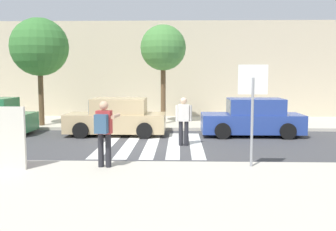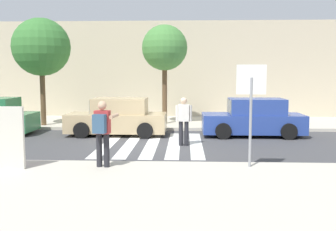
# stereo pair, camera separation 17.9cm
# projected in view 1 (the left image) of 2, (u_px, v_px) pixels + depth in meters

# --- Properties ---
(ground_plane) EXTENTS (120.00, 120.00, 0.00)m
(ground_plane) POSITION_uv_depth(u_px,v_px,m) (152.00, 145.00, 14.11)
(ground_plane) COLOR #424244
(sidewalk_near) EXTENTS (60.00, 6.00, 0.14)m
(sidewalk_near) POSITION_uv_depth(u_px,v_px,m) (129.00, 197.00, 7.94)
(sidewalk_near) COLOR beige
(sidewalk_near) RESTS_ON ground
(sidewalk_far) EXTENTS (60.00, 4.80, 0.14)m
(sidewalk_far) POSITION_uv_depth(u_px,v_px,m) (160.00, 123.00, 20.06)
(sidewalk_far) COLOR beige
(sidewalk_far) RESTS_ON ground
(building_facade_far) EXTENTS (56.00, 4.00, 5.51)m
(building_facade_far) POSITION_uv_depth(u_px,v_px,m) (164.00, 70.00, 24.15)
(building_facade_far) COLOR beige
(building_facade_far) RESTS_ON ground
(crosswalk_stripe_0) EXTENTS (0.44, 5.20, 0.01)m
(crosswalk_stripe_0) POSITION_uv_depth(u_px,v_px,m) (108.00, 144.00, 14.35)
(crosswalk_stripe_0) COLOR silver
(crosswalk_stripe_0) RESTS_ON ground
(crosswalk_stripe_1) EXTENTS (0.44, 5.20, 0.01)m
(crosswalk_stripe_1) POSITION_uv_depth(u_px,v_px,m) (130.00, 144.00, 14.33)
(crosswalk_stripe_1) COLOR silver
(crosswalk_stripe_1) RESTS_ON ground
(crosswalk_stripe_2) EXTENTS (0.44, 5.20, 0.01)m
(crosswalk_stripe_2) POSITION_uv_depth(u_px,v_px,m) (152.00, 144.00, 14.30)
(crosswalk_stripe_2) COLOR silver
(crosswalk_stripe_2) RESTS_ON ground
(crosswalk_stripe_3) EXTENTS (0.44, 5.20, 0.01)m
(crosswalk_stripe_3) POSITION_uv_depth(u_px,v_px,m) (174.00, 144.00, 14.28)
(crosswalk_stripe_3) COLOR silver
(crosswalk_stripe_3) RESTS_ON ground
(crosswalk_stripe_4) EXTENTS (0.44, 5.20, 0.01)m
(crosswalk_stripe_4) POSITION_uv_depth(u_px,v_px,m) (196.00, 144.00, 14.26)
(crosswalk_stripe_4) COLOR silver
(crosswalk_stripe_4) RESTS_ON ground
(stop_sign) EXTENTS (0.76, 0.08, 2.65)m
(stop_sign) POSITION_uv_depth(u_px,v_px,m) (253.00, 93.00, 10.10)
(stop_sign) COLOR gray
(stop_sign) RESTS_ON sidewalk_near
(photographer_with_backpack) EXTENTS (0.65, 0.89, 1.72)m
(photographer_with_backpack) POSITION_uv_depth(u_px,v_px,m) (104.00, 128.00, 10.10)
(photographer_with_backpack) COLOR #232328
(photographer_with_backpack) RESTS_ON sidewalk_near
(pedestrian_crossing) EXTENTS (0.58, 0.25, 1.72)m
(pedestrian_crossing) POSITION_uv_depth(u_px,v_px,m) (184.00, 119.00, 13.96)
(pedestrian_crossing) COLOR #232328
(pedestrian_crossing) RESTS_ON ground
(parked_car_tan) EXTENTS (4.10, 1.92, 1.55)m
(parked_car_tan) POSITION_uv_depth(u_px,v_px,m) (117.00, 118.00, 16.36)
(parked_car_tan) COLOR tan
(parked_car_tan) RESTS_ON ground
(parked_car_blue) EXTENTS (4.10, 1.92, 1.55)m
(parked_car_blue) POSITION_uv_depth(u_px,v_px,m) (252.00, 118.00, 16.19)
(parked_car_blue) COLOR #284293
(parked_car_blue) RESTS_ON ground
(street_tree_west) EXTENTS (2.68, 2.68, 4.99)m
(street_tree_west) POSITION_uv_depth(u_px,v_px,m) (39.00, 47.00, 18.13)
(street_tree_west) COLOR brown
(street_tree_west) RESTS_ON sidewalk_far
(street_tree_center) EXTENTS (2.19, 2.19, 4.76)m
(street_tree_center) POSITION_uv_depth(u_px,v_px,m) (163.00, 48.00, 18.80)
(street_tree_center) COLOR brown
(street_tree_center) RESTS_ON sidewalk_far
(advertising_board) EXTENTS (1.10, 0.11, 1.60)m
(advertising_board) POSITION_uv_depth(u_px,v_px,m) (4.00, 138.00, 9.91)
(advertising_board) COLOR beige
(advertising_board) RESTS_ON sidewalk_near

